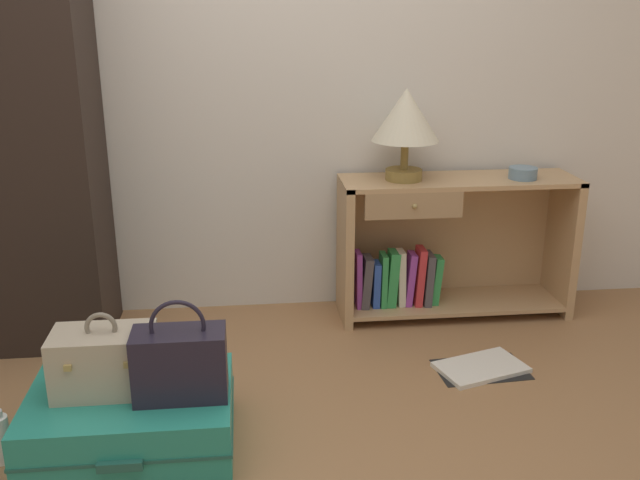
{
  "coord_description": "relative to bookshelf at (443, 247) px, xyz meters",
  "views": [
    {
      "loc": [
        -0.02,
        -1.89,
        1.46
      ],
      "look_at": [
        0.27,
        0.81,
        0.55
      ],
      "focal_mm": 39.78,
      "sensor_mm": 36.0,
      "label": 1
    }
  ],
  "objects": [
    {
      "name": "table_lamp",
      "position": [
        -0.21,
        -0.02,
        0.63
      ],
      "size": [
        0.31,
        0.31,
        0.42
      ],
      "color": "olive",
      "rests_on": "bookshelf"
    },
    {
      "name": "bookshelf",
      "position": [
        0.0,
        0.0,
        0.0
      ],
      "size": [
        1.12,
        0.34,
        0.68
      ],
      "color": "tan",
      "rests_on": "ground_plane"
    },
    {
      "name": "train_case",
      "position": [
        -1.43,
        -0.98,
        -0.01
      ],
      "size": [
        0.34,
        0.21,
        0.29
      ],
      "color": "#B7A88E",
      "rests_on": "suitcase_large"
    },
    {
      "name": "bowl",
      "position": [
        0.35,
        -0.06,
        0.37
      ],
      "size": [
        0.13,
        0.13,
        0.05
      ],
      "primitive_type": "cylinder",
      "color": "slate",
      "rests_on": "bookshelf"
    },
    {
      "name": "suitcase_large",
      "position": [
        -1.36,
        -1.01,
        -0.23
      ],
      "size": [
        0.69,
        0.52,
        0.22
      ],
      "color": "teal",
      "rests_on": "ground_plane"
    },
    {
      "name": "handbag",
      "position": [
        -1.18,
        -1.05,
        0.0
      ],
      "size": [
        0.31,
        0.16,
        0.35
      ],
      "color": "#231E2D",
      "rests_on": "suitcase_large"
    },
    {
      "name": "back_wall",
      "position": [
        -0.92,
        0.23,
        0.96
      ],
      "size": [
        6.4,
        0.1,
        2.6
      ],
      "primitive_type": "cube",
      "color": "silver",
      "rests_on": "ground_plane"
    },
    {
      "name": "bottle",
      "position": [
        -1.78,
        -1.04,
        -0.25
      ],
      "size": [
        0.06,
        0.06,
        0.19
      ],
      "color": "white",
      "rests_on": "ground_plane"
    },
    {
      "name": "open_book_on_floor",
      "position": [
        0.01,
        -0.61,
        -0.33
      ],
      "size": [
        0.41,
        0.32,
        0.02
      ],
      "color": "white",
      "rests_on": "ground_plane"
    }
  ]
}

